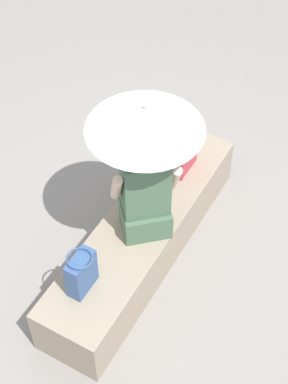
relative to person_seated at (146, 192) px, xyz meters
name	(u,v)px	position (x,y,z in m)	size (l,w,h in m)	color
ground_plane	(143,253)	(0.05, 0.06, -0.82)	(14.00, 14.00, 0.00)	gray
stone_bench	(143,237)	(0.05, 0.06, -0.60)	(2.17, 0.53, 0.43)	gray
person_seated	(146,192)	(0.00, 0.00, 0.00)	(0.46, 0.48, 0.90)	#47664C
parasol	(145,118)	(0.10, 0.06, 0.57)	(0.79, 0.79, 1.08)	#B7B7BC
handbag_black	(81,273)	(-0.65, 0.12, -0.22)	(0.23, 0.18, 0.33)	#335184
tote_bag_canvas	(183,156)	(0.68, 0.04, -0.26)	(0.27, 0.20, 0.26)	#B2333D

